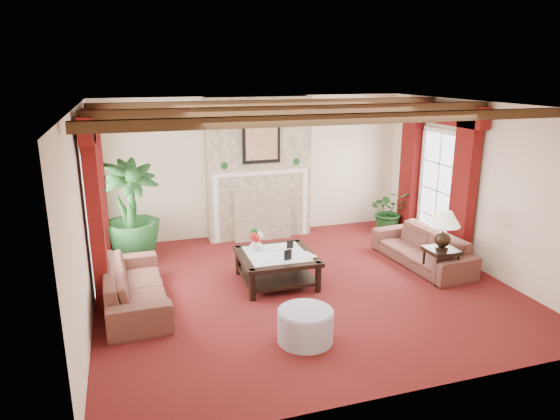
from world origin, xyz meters
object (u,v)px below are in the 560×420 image
object	(u,v)px
coffee_table	(276,268)
ottoman	(305,326)
sofa_left	(134,279)
potted_palm	(132,234)
side_table	(440,265)
sofa_right	(422,243)

from	to	relation	value
coffee_table	ottoman	size ratio (longest dim) A/B	1.68
sofa_left	coffee_table	xyz separation A→B (m)	(2.10, 0.15, -0.17)
potted_palm	side_table	world-z (taller)	potted_palm
sofa_left	sofa_right	size ratio (longest dim) A/B	1.04
coffee_table	side_table	size ratio (longest dim) A/B	2.15
coffee_table	ottoman	world-z (taller)	coffee_table
sofa_right	side_table	world-z (taller)	sofa_right
sofa_left	ottoman	distance (m)	2.51
sofa_left	potted_palm	distance (m)	1.74
sofa_right	sofa_left	bearing A→B (deg)	-92.39
sofa_left	side_table	bearing A→B (deg)	-98.80
sofa_left	ottoman	world-z (taller)	sofa_left
potted_palm	ottoman	world-z (taller)	potted_palm
side_table	ottoman	xyz separation A→B (m)	(-2.61, -1.05, -0.07)
side_table	coffee_table	bearing A→B (deg)	164.04
potted_palm	coffee_table	size ratio (longest dim) A/B	1.71
sofa_left	side_table	distance (m)	4.57
potted_palm	ottoman	distance (m)	3.85
sofa_left	potted_palm	xyz separation A→B (m)	(0.03, 1.74, 0.09)
potted_palm	ottoman	xyz separation A→B (m)	(1.90, -3.33, -0.29)
sofa_right	potted_palm	bearing A→B (deg)	-113.15
sofa_right	coffee_table	bearing A→B (deg)	-94.31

